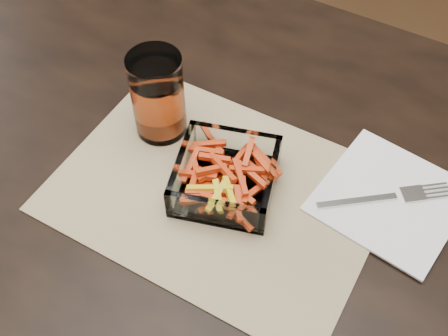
{
  "coord_description": "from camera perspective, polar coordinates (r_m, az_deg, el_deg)",
  "views": [
    {
      "loc": [
        0.31,
        -0.43,
        1.41
      ],
      "look_at": [
        0.07,
        -0.01,
        0.78
      ],
      "focal_mm": 45.0,
      "sensor_mm": 36.0,
      "label": 1
    }
  ],
  "objects": [
    {
      "name": "tumbler",
      "position": [
        0.84,
        -6.71,
        7.07
      ],
      "size": [
        0.08,
        0.08,
        0.14
      ],
      "color": "white",
      "rests_on": "placemat"
    },
    {
      "name": "placemat",
      "position": [
        0.8,
        -0.66,
        -2.34
      ],
      "size": [
        0.45,
        0.33,
        0.0
      ],
      "primitive_type": "cube",
      "rotation": [
        0.0,
        0.0,
        0.01
      ],
      "color": "tan",
      "rests_on": "dining_table"
    },
    {
      "name": "fork",
      "position": [
        0.82,
        16.39,
        -2.84
      ],
      "size": [
        0.16,
        0.13,
        0.0
      ],
      "rotation": [
        0.0,
        0.0,
        -0.9
      ],
      "color": "silver",
      "rests_on": "napkin"
    },
    {
      "name": "dining_table",
      "position": [
        0.91,
        -3.15,
        -2.43
      ],
      "size": [
        1.6,
        0.9,
        0.75
      ],
      "color": "black",
      "rests_on": "ground"
    },
    {
      "name": "glass_bowl",
      "position": [
        0.79,
        0.16,
        -0.99
      ],
      "size": [
        0.17,
        0.17,
        0.05
      ],
      "rotation": [
        0.0,
        0.0,
        0.3
      ],
      "color": "white",
      "rests_on": "placemat"
    },
    {
      "name": "napkin",
      "position": [
        0.83,
        16.5,
        -2.97
      ],
      "size": [
        0.21,
        0.21,
        0.0
      ],
      "primitive_type": "cube",
      "rotation": [
        0.0,
        0.0,
        -0.13
      ],
      "color": "white",
      "rests_on": "placemat"
    }
  ]
}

